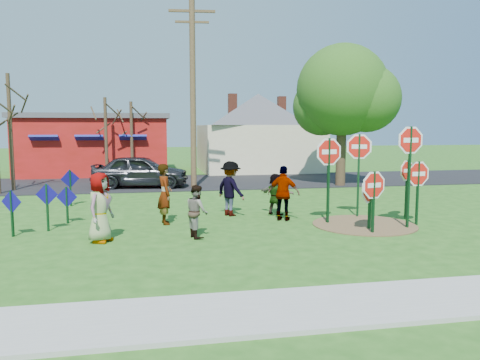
# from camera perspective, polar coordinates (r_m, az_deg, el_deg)

# --- Properties ---
(ground) EXTENTS (120.00, 120.00, 0.00)m
(ground) POSITION_cam_1_polar(r_m,az_deg,el_deg) (14.80, -2.84, -5.42)
(ground) COLOR #225418
(ground) RESTS_ON ground
(sidewalk) EXTENTS (22.00, 1.80, 0.08)m
(sidewalk) POSITION_cam_1_polar(r_m,az_deg,el_deg) (8.01, 4.69, -15.54)
(sidewalk) COLOR #9E9E99
(sidewalk) RESTS_ON ground
(road) EXTENTS (120.00, 7.50, 0.04)m
(road) POSITION_cam_1_polar(r_m,az_deg,el_deg) (26.10, -6.39, -0.26)
(road) COLOR black
(road) RESTS_ON ground
(dirt_patch) EXTENTS (3.20, 3.20, 0.03)m
(dirt_patch) POSITION_cam_1_polar(r_m,az_deg,el_deg) (15.16, 14.89, -5.29)
(dirt_patch) COLOR brown
(dirt_patch) RESTS_ON ground
(red_building) EXTENTS (9.40, 7.69, 3.90)m
(red_building) POSITION_cam_1_polar(r_m,az_deg,el_deg) (32.54, -17.08, 4.24)
(red_building) COLOR maroon
(red_building) RESTS_ON ground
(cream_house) EXTENTS (9.40, 9.40, 6.50)m
(cream_house) POSITION_cam_1_polar(r_m,az_deg,el_deg) (33.21, 2.20, 6.21)
(cream_house) COLOR beige
(cream_house) RESTS_ON ground
(stop_sign_a) EXTENTS (1.06, 0.31, 1.94)m
(stop_sign_a) POSITION_cam_1_polar(r_m,az_deg,el_deg) (13.87, 15.99, -1.09)
(stop_sign_a) COLOR #0F381A
(stop_sign_a) RESTS_ON ground
(stop_sign_b) EXTENTS (1.11, 0.32, 2.97)m
(stop_sign_b) POSITION_cam_1_polar(r_m,az_deg,el_deg) (16.20, 14.30, 3.08)
(stop_sign_b) COLOR #0F381A
(stop_sign_b) RESTS_ON ground
(stop_sign_c) EXTENTS (1.12, 0.08, 3.22)m
(stop_sign_c) POSITION_cam_1_polar(r_m,az_deg,el_deg) (14.81, 20.02, 3.10)
(stop_sign_c) COLOR #0F381A
(stop_sign_c) RESTS_ON ground
(stop_sign_d) EXTENTS (0.86, 0.41, 2.10)m
(stop_sign_d) POSITION_cam_1_polar(r_m,az_deg,el_deg) (16.28, 19.68, 0.59)
(stop_sign_d) COLOR #0F381A
(stop_sign_d) RESTS_ON ground
(stop_sign_e) EXTENTS (1.01, 0.61, 1.80)m
(stop_sign_e) POSITION_cam_1_polar(r_m,az_deg,el_deg) (14.39, 15.58, -1.40)
(stop_sign_e) COLOR #0F381A
(stop_sign_e) RESTS_ON ground
(stop_sign_f) EXTENTS (1.06, 0.14, 2.14)m
(stop_sign_f) POSITION_cam_1_polar(r_m,az_deg,el_deg) (15.48, 20.89, 0.24)
(stop_sign_f) COLOR #0F381A
(stop_sign_f) RESTS_ON ground
(stop_sign_g) EXTENTS (1.17, 0.19, 2.87)m
(stop_sign_g) POSITION_cam_1_polar(r_m,az_deg,el_deg) (14.93, 10.77, 2.33)
(stop_sign_g) COLOR #0F381A
(stop_sign_g) RESTS_ON ground
(blue_diamond_a) EXTENTS (0.59, 0.31, 1.32)m
(blue_diamond_a) POSITION_cam_1_polar(r_m,az_deg,el_deg) (14.44, -26.07, -3.07)
(blue_diamond_a) COLOR #0F381A
(blue_diamond_a) RESTS_ON ground
(blue_diamond_b) EXTENTS (0.65, 0.15, 1.41)m
(blue_diamond_b) POSITION_cam_1_polar(r_m,az_deg,el_deg) (14.80, -22.46, -2.43)
(blue_diamond_b) COLOR #0F381A
(blue_diamond_b) RESTS_ON ground
(blue_diamond_c) EXTENTS (0.66, 0.18, 1.19)m
(blue_diamond_c) POSITION_cam_1_polar(r_m,az_deg,el_deg) (15.78, -20.35, -2.40)
(blue_diamond_c) COLOR #0F381A
(blue_diamond_c) RESTS_ON ground
(blue_diamond_d) EXTENTS (0.64, 0.37, 1.43)m
(blue_diamond_d) POSITION_cam_1_polar(r_m,az_deg,el_deg) (19.21, -20.00, -0.40)
(blue_diamond_d) COLOR #0F381A
(blue_diamond_d) RESTS_ON ground
(person_a) EXTENTS (0.94, 1.08, 1.86)m
(person_a) POSITION_cam_1_polar(r_m,az_deg,el_deg) (12.92, -16.69, -3.22)
(person_a) COLOR #454D8C
(person_a) RESTS_ON ground
(person_b) EXTENTS (0.56, 0.76, 1.90)m
(person_b) POSITION_cam_1_polar(r_m,az_deg,el_deg) (14.88, -9.14, -1.70)
(person_b) COLOR #29726B
(person_b) RESTS_ON ground
(person_c) EXTENTS (0.71, 0.83, 1.47)m
(person_c) POSITION_cam_1_polar(r_m,az_deg,el_deg) (12.99, -5.28, -3.80)
(person_c) COLOR brown
(person_c) RESTS_ON ground
(person_d) EXTENTS (1.25, 1.40, 1.88)m
(person_d) POSITION_cam_1_polar(r_m,az_deg,el_deg) (16.10, -1.15, -1.05)
(person_d) COLOR #2C2C31
(person_d) RESTS_ON ground
(person_e) EXTENTS (1.13, 0.91, 1.80)m
(person_e) POSITION_cam_1_polar(r_m,az_deg,el_deg) (15.29, 5.35, -1.63)
(person_e) COLOR #4D345E
(person_e) RESTS_ON ground
(person_f) EXTENTS (1.21, 1.29, 1.45)m
(person_f) POSITION_cam_1_polar(r_m,az_deg,el_deg) (16.35, 4.33, -1.71)
(person_f) COLOR #195032
(person_f) RESTS_ON ground
(suv) EXTENTS (4.99, 2.57, 1.62)m
(suv) POSITION_cam_1_polar(r_m,az_deg,el_deg) (24.08, -12.04, 1.07)
(suv) COLOR #323137
(suv) RESTS_ON road
(utility_pole) EXTENTS (2.27, 0.34, 9.28)m
(utility_pole) POSITION_cam_1_polar(r_m,az_deg,el_deg) (23.64, -5.77, 10.87)
(utility_pole) COLOR #4C3823
(utility_pole) RESTS_ON ground
(leafy_tree) EXTENTS (5.13, 4.68, 7.29)m
(leafy_tree) POSITION_cam_1_polar(r_m,az_deg,el_deg) (24.93, 12.62, 10.07)
(leafy_tree) COLOR #382819
(leafy_tree) RESTS_ON ground
(bare_tree_west) EXTENTS (1.80, 1.80, 5.58)m
(bare_tree_west) POSITION_cam_1_polar(r_m,az_deg,el_deg) (24.88, -26.27, 7.08)
(bare_tree_west) COLOR #382819
(bare_tree_west) RESTS_ON ground
(bare_tree_east) EXTENTS (1.80, 1.80, 4.73)m
(bare_tree_east) POSITION_cam_1_polar(r_m,az_deg,el_deg) (27.70, -16.05, 6.22)
(bare_tree_east) COLOR #382819
(bare_tree_east) RESTS_ON ground
(bare_tree_extra) EXTENTS (1.80, 1.80, 4.56)m
(bare_tree_extra) POSITION_cam_1_polar(r_m,az_deg,el_deg) (28.47, -13.09, 6.07)
(bare_tree_extra) COLOR #382819
(bare_tree_extra) RESTS_ON ground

